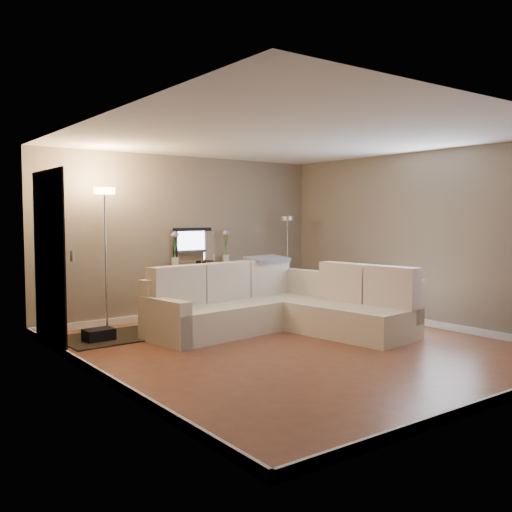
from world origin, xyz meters
TOP-DOWN VIEW (x-y plane):
  - floor at (0.00, 0.00)m, footprint 5.00×5.50m
  - ceiling at (0.00, 0.00)m, footprint 5.00×5.50m
  - wall_back at (0.00, 2.76)m, footprint 5.00×0.02m
  - wall_front at (0.00, -2.76)m, footprint 5.00×0.02m
  - wall_left at (-2.51, 0.00)m, footprint 0.02×5.50m
  - wall_right at (2.51, 0.00)m, footprint 0.02×5.50m
  - baseboard_back at (0.00, 2.73)m, footprint 5.00×0.03m
  - baseboard_front at (0.00, -2.73)m, footprint 5.00×0.03m
  - baseboard_left at (-2.48, 0.00)m, footprint 0.03×5.50m
  - baseboard_right at (2.48, 0.00)m, footprint 0.03×5.50m
  - doorway at (-2.48, 1.70)m, footprint 0.02×1.20m
  - switch_plate at (-2.48, 0.85)m, footprint 0.02×0.08m
  - sectional_sofa at (0.44, 0.91)m, footprint 3.06×2.73m
  - throw_blanket at (0.83, 1.64)m, footprint 0.75×0.52m
  - console_table at (0.14, 2.57)m, footprint 1.24×0.44m
  - leaning_mirror at (0.20, 2.74)m, footprint 0.86×0.12m
  - table_decor at (0.21, 2.55)m, footprint 0.52×0.13m
  - flower_vase_left at (-0.30, 2.53)m, footprint 0.14×0.12m
  - flower_vase_right at (0.72, 2.63)m, footprint 0.14×0.12m
  - floor_lamp_lit at (-1.53, 2.27)m, footprint 0.30×0.30m
  - floor_lamp_unlit at (1.81, 2.34)m, footprint 0.24×0.24m
  - charcoal_rug at (-1.63, 1.88)m, footprint 1.37×1.05m
  - black_bag at (-1.84, 1.77)m, footprint 0.39×0.28m

SIDE VIEW (x-z plane):
  - floor at x=0.00m, z-range -0.01..0.00m
  - charcoal_rug at x=-1.63m, z-range 0.00..0.02m
  - black_bag at x=-1.84m, z-range -0.08..0.17m
  - baseboard_back at x=0.00m, z-range 0.00..0.10m
  - baseboard_front at x=0.00m, z-range 0.00..0.10m
  - baseboard_left at x=-2.48m, z-range 0.00..0.10m
  - baseboard_right at x=2.48m, z-range 0.00..0.10m
  - sectional_sofa at x=0.44m, z-range -0.13..0.84m
  - console_table at x=0.14m, z-range 0.05..0.79m
  - table_decor at x=0.21m, z-range 0.74..0.86m
  - throw_blanket at x=0.83m, z-range 0.93..1.02m
  - flower_vase_left at x=-0.30m, z-range 0.72..1.36m
  - flower_vase_right at x=0.72m, z-range 0.72..1.36m
  - doorway at x=-2.48m, z-range 0.00..2.20m
  - leaning_mirror at x=0.20m, z-range 0.78..1.45m
  - floor_lamp_unlit at x=1.81m, z-range 0.34..1.97m
  - switch_plate at x=-2.48m, z-range 1.14..1.26m
  - wall_back at x=0.00m, z-range 0.00..2.60m
  - wall_front at x=0.00m, z-range 0.00..2.60m
  - wall_left at x=-2.51m, z-range 0.00..2.60m
  - wall_right at x=2.51m, z-range 0.00..2.60m
  - floor_lamp_lit at x=-1.53m, z-range 0.42..2.45m
  - ceiling at x=0.00m, z-range 2.60..2.61m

